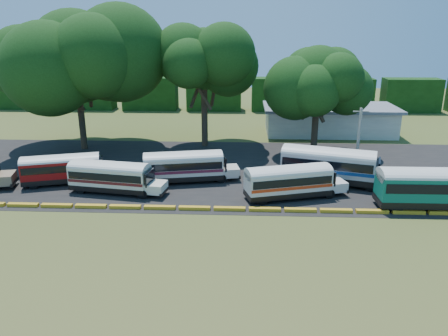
{
  "coord_description": "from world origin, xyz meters",
  "views": [
    {
      "loc": [
        5.62,
        -33.25,
        14.96
      ],
      "look_at": [
        3.79,
        6.0,
        2.18
      ],
      "focal_mm": 35.0,
      "sensor_mm": 36.0,
      "label": 1
    }
  ],
  "objects_px": {
    "bus_white_red": "(290,180)",
    "bus_teal": "(435,186)",
    "bus_cream_west": "(112,175)",
    "tree_west": "(75,57)",
    "bus_red": "(63,167)"
  },
  "relations": [
    {
      "from": "bus_white_red",
      "to": "tree_west",
      "type": "bearing_deg",
      "value": 130.82
    },
    {
      "from": "bus_cream_west",
      "to": "tree_west",
      "type": "height_order",
      "value": "tree_west"
    },
    {
      "from": "bus_red",
      "to": "bus_teal",
      "type": "distance_m",
      "value": 34.38
    },
    {
      "from": "bus_white_red",
      "to": "tree_west",
      "type": "relative_size",
      "value": 0.57
    },
    {
      "from": "bus_cream_west",
      "to": "tree_west",
      "type": "bearing_deg",
      "value": 127.51
    },
    {
      "from": "bus_white_red",
      "to": "bus_teal",
      "type": "bearing_deg",
      "value": -24.91
    },
    {
      "from": "tree_west",
      "to": "bus_white_red",
      "type": "bearing_deg",
      "value": -32.76
    },
    {
      "from": "bus_teal",
      "to": "bus_cream_west",
      "type": "bearing_deg",
      "value": 174.73
    },
    {
      "from": "bus_white_red",
      "to": "tree_west",
      "type": "xyz_separation_m",
      "value": [
        -24.69,
        15.89,
        9.7
      ]
    },
    {
      "from": "bus_cream_west",
      "to": "tree_west",
      "type": "distance_m",
      "value": 19.84
    },
    {
      "from": "bus_cream_west",
      "to": "bus_red",
      "type": "bearing_deg",
      "value": 167.31
    },
    {
      "from": "bus_red",
      "to": "tree_west",
      "type": "distance_m",
      "value": 16.48
    },
    {
      "from": "bus_cream_west",
      "to": "bus_teal",
      "type": "height_order",
      "value": "bus_teal"
    },
    {
      "from": "bus_white_red",
      "to": "tree_west",
      "type": "distance_m",
      "value": 30.92
    },
    {
      "from": "bus_cream_west",
      "to": "bus_teal",
      "type": "bearing_deg",
      "value": 4.39
    }
  ]
}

